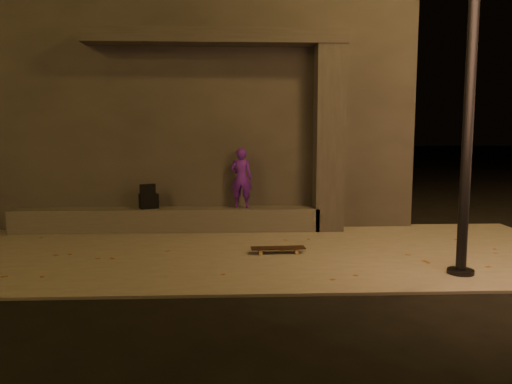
{
  "coord_description": "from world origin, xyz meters",
  "views": [
    {
      "loc": [
        -0.16,
        -6.04,
        2.01
      ],
      "look_at": [
        0.19,
        2.0,
        1.02
      ],
      "focal_mm": 35.0,
      "sensor_mm": 36.0,
      "label": 1
    }
  ],
  "objects_px": {
    "skateboard": "(278,248)",
    "backpack": "(149,200)",
    "skateboarder": "(241,178)",
    "column": "(329,139)"
  },
  "relations": [
    {
      "from": "skateboard",
      "to": "backpack",
      "type": "bearing_deg",
      "value": 138.15
    },
    {
      "from": "backpack",
      "to": "skateboarder",
      "type": "bearing_deg",
      "value": -23.27
    },
    {
      "from": "backpack",
      "to": "skateboard",
      "type": "bearing_deg",
      "value": -62.2
    },
    {
      "from": "column",
      "to": "backpack",
      "type": "xyz_separation_m",
      "value": [
        -3.55,
        -0.0,
        -1.18
      ]
    },
    {
      "from": "skateboarder",
      "to": "skateboard",
      "type": "distance_m",
      "value": 2.23
    },
    {
      "from": "skateboarder",
      "to": "backpack",
      "type": "distance_m",
      "value": 1.87
    },
    {
      "from": "skateboarder",
      "to": "skateboard",
      "type": "relative_size",
      "value": 1.34
    },
    {
      "from": "skateboarder",
      "to": "skateboard",
      "type": "bearing_deg",
      "value": 115.51
    },
    {
      "from": "backpack",
      "to": "skateboard",
      "type": "xyz_separation_m",
      "value": [
        2.39,
        -1.93,
        -0.54
      ]
    },
    {
      "from": "column",
      "to": "skateboarder",
      "type": "relative_size",
      "value": 3.04
    }
  ]
}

